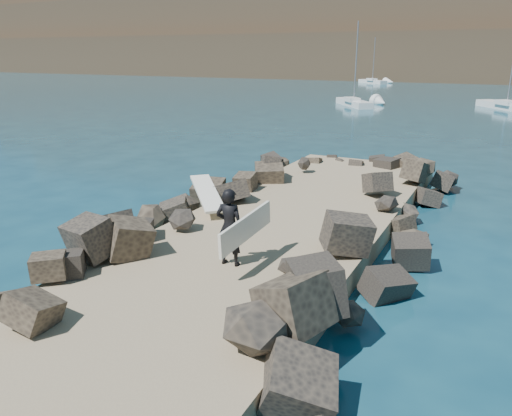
{
  "coord_description": "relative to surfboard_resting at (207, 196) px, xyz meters",
  "views": [
    {
      "loc": [
        5.85,
        -12.51,
        5.52
      ],
      "look_at": [
        0.0,
        -1.0,
        1.5
      ],
      "focal_mm": 35.0,
      "sensor_mm": 36.0,
      "label": 1
    }
  ],
  "objects": [
    {
      "name": "sailboat_a",
      "position": [
        -6.96,
        40.66,
        -0.7
      ],
      "size": [
        5.68,
        6.89,
        8.86
      ],
      "color": "white",
      "rests_on": "ground"
    },
    {
      "name": "riprap_right",
      "position": [
        5.57,
        -2.23,
        -0.54
      ],
      "size": [
        2.6,
        22.0,
        1.0
      ],
      "primitive_type": "cube",
      "color": "black",
      "rests_on": "ground"
    },
    {
      "name": "surfer_with_board",
      "position": [
        2.94,
        -3.54,
        0.52
      ],
      "size": [
        0.88,
        2.37,
        1.91
      ],
      "color": "black",
      "rests_on": "jetty"
    },
    {
      "name": "ground",
      "position": [
        2.67,
        -0.73,
        -1.04
      ],
      "size": [
        800.0,
        800.0,
        0.0
      ],
      "primitive_type": "plane",
      "color": "#0F384C",
      "rests_on": "ground"
    },
    {
      "name": "jetty",
      "position": [
        2.67,
        -2.73,
        -0.74
      ],
      "size": [
        6.0,
        26.0,
        0.6
      ],
      "primitive_type": "cube",
      "color": "#8C7759",
      "rests_on": "ground"
    },
    {
      "name": "riprap_left",
      "position": [
        -0.23,
        -2.23,
        -0.54
      ],
      "size": [
        2.6,
        22.0,
        1.0
      ],
      "primitive_type": "cube",
      "color": "black",
      "rests_on": "ground"
    },
    {
      "name": "sailboat_e",
      "position": [
        -15.78,
        83.17,
        -0.7
      ],
      "size": [
        6.35,
        5.7,
        8.46
      ],
      "color": "white",
      "rests_on": "ground"
    },
    {
      "name": "surfboard_resting",
      "position": [
        0.0,
        0.0,
        0.0
      ],
      "size": [
        2.27,
        2.31,
        0.09
      ],
      "primitive_type": "cube",
      "rotation": [
        0.0,
        0.0,
        0.77
      ],
      "color": "white",
      "rests_on": "riprap_left"
    },
    {
      "name": "sailboat_c",
      "position": [
        7.96,
        44.42,
        -0.7
      ],
      "size": [
        6.28,
        7.99,
        10.01
      ],
      "color": "white",
      "rests_on": "ground"
    }
  ]
}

